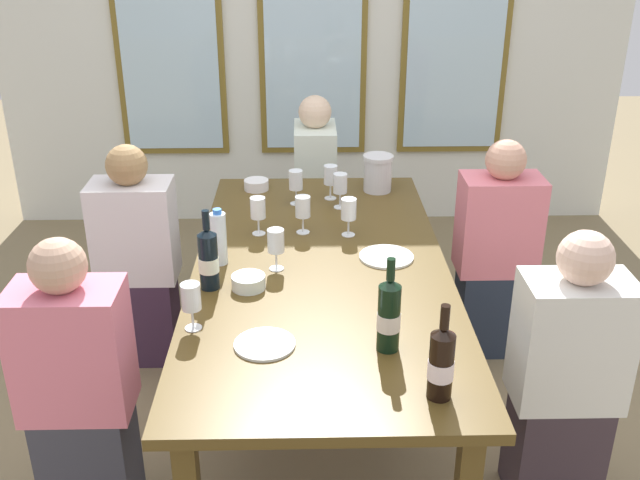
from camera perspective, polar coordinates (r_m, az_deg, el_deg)
ground_plane at (r=3.38m, az=0.06°, el=-13.33°), size 12.00×12.00×0.00m
back_wall_with_windows at (r=5.00m, az=-0.58°, el=17.36°), size 4.24×0.10×2.90m
dining_table at (r=3.01m, az=0.06°, el=-3.22°), size 1.04×2.13×0.74m
white_plate_0 at (r=2.47m, az=-4.35°, el=-8.12°), size 0.21×0.21×0.01m
white_plate_1 at (r=3.06m, az=5.21°, el=-1.31°), size 0.23×0.23×0.01m
metal_pitcher at (r=3.76m, az=4.54°, el=5.25°), size 0.16×0.16×0.19m
wine_bottle_0 at (r=2.79m, az=-8.72°, el=-1.45°), size 0.08×0.08×0.32m
wine_bottle_1 at (r=2.39m, az=5.41°, el=-5.84°), size 0.08×0.08×0.33m
wine_bottle_2 at (r=2.19m, az=9.46°, el=-9.45°), size 0.08×0.08×0.31m
tasting_bowl_0 at (r=2.81m, az=-5.61°, el=-3.29°), size 0.13×0.13×0.05m
tasting_bowl_1 at (r=3.80m, az=-5.00°, el=4.33°), size 0.13×0.13×0.05m
water_bottle at (r=2.99m, az=-7.92°, el=0.16°), size 0.06×0.06×0.24m
wine_glass_0 at (r=3.64m, az=0.83°, el=4.99°), size 0.07×0.07×0.17m
wine_glass_1 at (r=2.53m, az=-10.06°, el=-4.48°), size 0.07×0.07×0.17m
wine_glass_2 at (r=3.24m, az=-4.88°, el=2.45°), size 0.07×0.07×0.17m
wine_glass_3 at (r=3.57m, az=-1.91°, el=4.58°), size 0.07×0.07×0.17m
wine_glass_4 at (r=2.91m, az=-3.48°, el=-0.21°), size 0.07×0.07×0.17m
wine_glass_5 at (r=3.22m, az=2.26°, el=2.29°), size 0.07×0.07×0.17m
wine_glass_6 at (r=3.52m, az=1.59°, el=4.32°), size 0.07×0.07×0.17m
wine_glass_7 at (r=3.24m, az=-1.36°, el=2.48°), size 0.07×0.07×0.17m
seated_person_0 at (r=2.75m, az=-18.38°, el=-11.08°), size 0.38×0.24×1.11m
seated_person_1 at (r=2.81m, az=18.62°, el=-10.35°), size 0.38×0.24×1.11m
seated_person_2 at (r=3.60m, az=-14.07°, el=-1.69°), size 0.38×0.24×1.11m
seated_person_3 at (r=3.67m, az=13.56°, el=-1.17°), size 0.38×0.24×1.11m
seated_person_4 at (r=4.36m, az=-0.38°, el=3.76°), size 0.24×0.38×1.11m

